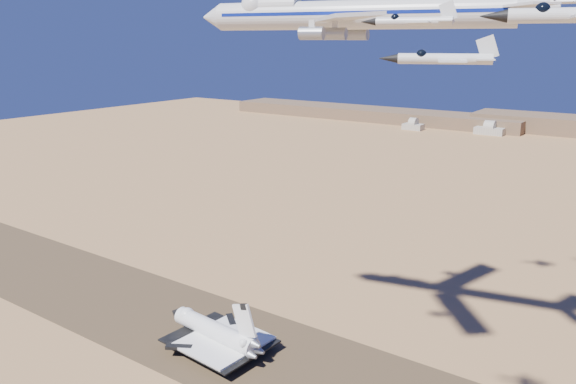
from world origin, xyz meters
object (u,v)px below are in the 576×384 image
Objects in this scene: chase_jet_d at (490,16)px; chase_jet_e at (564,1)px; shuttle at (215,333)px; crew_b at (224,363)px; chase_jet_b at (442,58)px; crew_c at (214,365)px; crew_a at (214,363)px; chase_jet_a at (412,21)px; chase_jet_c at (574,15)px; carrier_747 at (346,15)px.

chase_jet_e is (17.86, 12.06, 4.17)m from chase_jet_d.
shuttle reaches higher than crew_b.
chase_jet_b is 115.34m from chase_jet_d.
crew_b is 0.13× the size of chase_jet_d.
chase_jet_b is at bearing 174.25° from crew_c.
crew_a is at bearing -150.05° from chase_jet_d.
chase_jet_a is at bearing -97.37° from crew_a.
chase_jet_b is 20.14m from chase_jet_c.
crew_a is at bearing 131.26° from chase_jet_b.
carrier_747 reaches higher than shuttle.
chase_jet_e is at bearing -109.35° from crew_c.
crew_c is at bearing -135.38° from chase_jet_e.
chase_jet_a is 0.98× the size of chase_jet_e.
chase_jet_d reaches higher than chase_jet_b.
crew_c is 0.13× the size of chase_jet_a.
carrier_747 is at bearing 114.79° from chase_jet_a.
chase_jet_e reaches higher than chase_jet_a.
carrier_747 is 108.68m from crew_c.
chase_jet_b is at bearing -88.79° from chase_jet_e.
chase_jet_a is at bearing -21.25° from shuttle.
crew_c is at bearing 131.52° from chase_jet_b.
chase_jet_d is (52.57, 64.36, 102.76)m from crew_b.
crew_c is (-1.83, -2.72, -0.02)m from crew_b.
chase_jet_e is at bearing 44.36° from carrier_747.
shuttle is at bearing 179.83° from carrier_747.
crew_b is 124.49m from chase_jet_a.
carrier_747 is at bearing -133.78° from chase_jet_d.
carrier_747 is at bearing 17.54° from shuttle.
crew_a is 0.12× the size of chase_jet_c.
chase_jet_e is at bearing -64.71° from crew_b.
crew_a is 150.00m from chase_jet_c.
crew_a is 134.19m from chase_jet_d.
chase_jet_d is (-42.50, 123.87, 4.93)m from chase_jet_c.
chase_jet_a reaches higher than chase_jet_b.
shuttle is 129.91m from chase_jet_d.
chase_jet_c is 0.96× the size of chase_jet_e.
chase_jet_a is 1.01× the size of chase_jet_d.
chase_jet_e is at bearing -27.47° from crew_a.
crew_b is at bearing 129.50° from chase_jet_b.
chase_jet_d is 21.95m from chase_jet_e.
chase_jet_c is at bearing 172.67° from crew_c.
shuttle is 154.63m from chase_jet_c.
shuttle is at bearing 55.47° from crew_a.
shuttle is at bearing -156.84° from chase_jet_d.
crew_b is 148.83m from chase_jet_c.
crew_b is at bearing -166.75° from carrier_747.
shuttle is 2.95× the size of chase_jet_a.
crew_a is 0.12× the size of chase_jet_b.
chase_jet_d is at bearing -61.29° from crew_b.
chase_jet_d is (55.32, 66.08, 102.86)m from crew_a.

